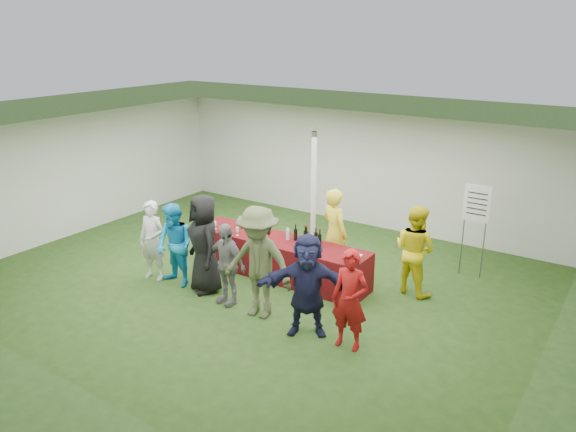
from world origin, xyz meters
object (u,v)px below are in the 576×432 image
Objects in this scene: dump_bucket at (352,258)px; customer_1 at (175,245)px; customer_2 at (204,243)px; customer_3 at (226,264)px; staff_back at (415,250)px; serving_table at (279,258)px; wine_list_sign at (476,211)px; customer_4 at (258,263)px; staff_pourer at (334,234)px; customer_0 at (152,241)px; customer_5 at (307,285)px; customer_6 at (350,300)px.

dump_bucket is 0.17× the size of customer_1.
customer_2 is at bearing 20.08° from customer_1.
customer_2 reaches higher than customer_3.
dump_bucket is 0.16× the size of staff_back.
customer_2 reaches higher than serving_table.
customer_4 is at bearing -124.54° from wine_list_sign.
customer_2 is (-3.79, -3.30, -0.41)m from wine_list_sign.
dump_bucket is 3.23m from customer_1.
customer_4 is (1.37, -0.22, 0.04)m from customer_2.
customer_0 is at bearing 57.93° from staff_pourer.
staff_pourer is 3.41m from customer_0.
staff_pourer is 1.07× the size of customer_5.
customer_3 is at bearing 170.19° from customer_4.
wine_list_sign is at bearing 73.78° from customer_6.
customer_0 reaches higher than dump_bucket.
customer_2 reaches higher than staff_back.
customer_3 is at bearing 173.42° from customer_6.
staff_pourer is at bearing 77.12° from customer_4.
wine_list_sign is (3.03, 2.06, 0.94)m from serving_table.
wine_list_sign is 2.66m from staff_pourer.
wine_list_sign is 1.10× the size of customer_5.
customer_2 reaches higher than wine_list_sign.
wine_list_sign reaches higher than staff_pourer.
customer_1 is at bearing 44.00° from staff_back.
dump_bucket is 0.18× the size of customer_3.
customer_5 is at bearing -112.37° from wine_list_sign.
customer_1 is (-2.23, -1.94, -0.10)m from staff_pourer.
customer_1 is at bearing -175.29° from customer_3.
customer_2 reaches higher than dump_bucket.
staff_back is at bearing -116.85° from wine_list_sign.
customer_6 is at bearing 147.36° from staff_pourer.
customer_1 reaches higher than dump_bucket.
customer_6 reaches higher than customer_3.
customer_5 is at bearing 2.86° from customer_3.
customer_3 is at bearing -94.73° from serving_table.
customer_5 is (0.96, -0.04, -0.13)m from customer_4.
dump_bucket is at bearing 44.51° from customer_4.
customer_4 is at bearing 174.42° from customer_6.
staff_pourer reaches higher than customer_0.
serving_table is at bearing 142.41° from customer_6.
customer_4 reaches higher than staff_pourer.
customer_1 is 1.01× the size of customer_6.
customer_6 is (-0.74, -3.55, -0.54)m from wine_list_sign.
customer_5 is at bearing -9.60° from customer_0.
customer_5 is (2.92, -0.12, 0.04)m from customer_1.
customer_3 is (0.64, -0.17, -0.18)m from customer_2.
staff_back is 0.86× the size of customer_4.
serving_table is 2.22m from customer_5.
dump_bucket is at bearing 39.94° from customer_3.
customer_0 is at bearing -161.62° from dump_bucket.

